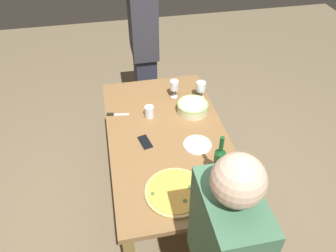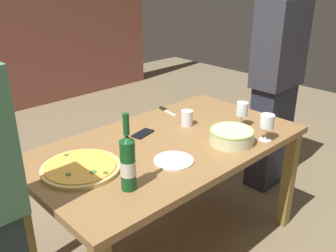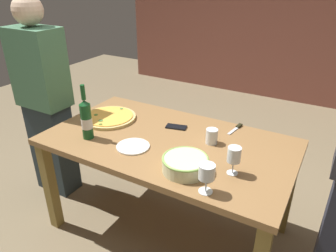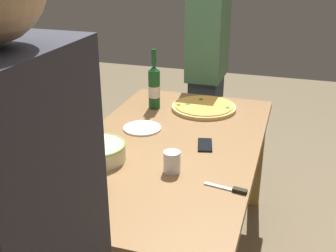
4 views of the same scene
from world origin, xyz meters
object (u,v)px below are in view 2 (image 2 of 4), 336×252
wine_glass_near_pizza (242,110)px  cell_phone (143,134)px  wine_bottle (128,162)px  pizza_knife (166,110)px  pizza (81,168)px  person_guest_left (276,82)px  side_plate (174,161)px  cup_amber (187,118)px  dining_table (168,156)px  serving_bowl (232,135)px  wine_glass_by_bottle (267,122)px

wine_glass_near_pizza → cell_phone: (-0.53, 0.34, -0.11)m
wine_bottle → pizza_knife: wine_bottle is taller
pizza → person_guest_left: (1.69, -0.05, 0.12)m
side_plate → cell_phone: bearing=74.3°
cup_amber → cell_phone: cup_amber is taller
dining_table → wine_bottle: wine_bottle is taller
serving_bowl → wine_bottle: wine_bottle is taller
cup_amber → wine_glass_near_pizza: bearing=-48.1°
serving_bowl → cup_amber: 0.36m
wine_glass_near_pizza → side_plate: 0.64m
dining_table → pizza: (-0.54, 0.06, 0.11)m
pizza → wine_glass_by_bottle: size_ratio=2.49×
wine_glass_by_bottle → person_guest_left: (0.72, 0.38, 0.02)m
dining_table → wine_bottle: 0.57m
wine_glass_by_bottle → person_guest_left: 0.82m
dining_table → wine_glass_by_bottle: size_ratio=10.13×
serving_bowl → wine_glass_near_pizza: size_ratio=1.59×
serving_bowl → cell_phone: serving_bowl is taller
dining_table → wine_glass_near_pizza: size_ratio=9.93×
wine_glass_by_bottle → cup_amber: (-0.17, 0.47, -0.06)m
wine_glass_near_pizza → wine_glass_by_bottle: bearing=-105.8°
cup_amber → person_guest_left: 0.90m
wine_bottle → wine_glass_by_bottle: size_ratio=2.31×
wine_glass_near_pizza → cup_amber: (-0.23, 0.25, -0.06)m
serving_bowl → side_plate: serving_bowl is taller
pizza → serving_bowl: 0.86m
wine_bottle → cup_amber: 0.81m
wine_glass_near_pizza → pizza_knife: (-0.15, 0.53, -0.10)m
dining_table → cup_amber: size_ratio=16.47×
wine_glass_by_bottle → pizza_knife: bearing=97.0°
pizza → wine_glass_near_pizza: bearing=-11.8°
wine_bottle → person_guest_left: 1.64m
cup_amber → person_guest_left: (0.89, -0.09, 0.08)m
dining_table → wine_bottle: (-0.47, -0.24, 0.23)m
pizza_knife → side_plate: bearing=-130.1°
dining_table → cup_amber: cup_amber is taller
pizza → wine_bottle: bearing=-76.7°
wine_bottle → pizza_knife: (0.80, 0.61, -0.13)m
dining_table → cup_amber: (0.26, 0.10, 0.14)m
serving_bowl → cup_amber: size_ratio=2.64×
serving_bowl → cell_phone: (-0.29, 0.44, -0.04)m
pizza_knife → wine_glass_by_bottle: bearing=-83.0°
wine_glass_by_bottle → side_plate: wine_glass_by_bottle is taller
cell_phone → pizza_knife: pizza_knife is taller
wine_bottle → person_guest_left: size_ratio=0.21×
wine_glass_near_pizza → dining_table: bearing=162.5°
dining_table → person_guest_left: 1.17m
serving_bowl → wine_glass_by_bottle: size_ratio=1.63×
pizza → wine_glass_by_bottle: (0.97, -0.43, 0.10)m
pizza → side_plate: (0.40, -0.25, -0.01)m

